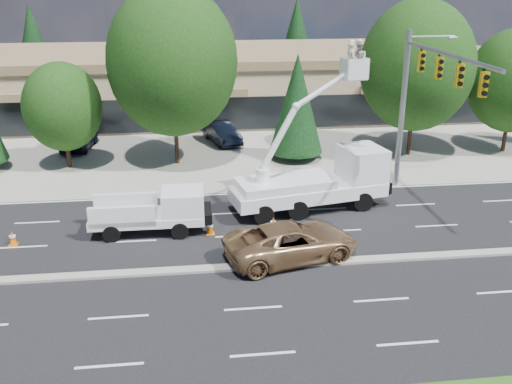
{
  "coord_description": "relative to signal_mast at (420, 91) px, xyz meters",
  "views": [
    {
      "loc": [
        -2.09,
        -21.59,
        11.83
      ],
      "look_at": [
        0.82,
        2.78,
        2.4
      ],
      "focal_mm": 40.0,
      "sensor_mm": 36.0,
      "label": 1
    }
  ],
  "objects": [
    {
      "name": "traffic_cone_a",
      "position": [
        -20.52,
        -3.52,
        -5.72
      ],
      "size": [
        0.4,
        0.4,
        0.7
      ],
      "color": "#E16307",
      "rests_on": "ground"
    },
    {
      "name": "signal_mast",
      "position": [
        0.0,
        0.0,
        0.0
      ],
      "size": [
        2.76,
        10.16,
        9.0
      ],
      "color": "gray",
      "rests_on": "ground"
    },
    {
      "name": "tree_back_d",
      "position": [
        11.97,
        34.96,
        -1.34
      ],
      "size": [
        4.46,
        4.46,
        8.79
      ],
      "color": "#332114",
      "rests_on": "ground"
    },
    {
      "name": "utility_pickup",
      "position": [
        -13.93,
        -2.85,
        -5.19
      ],
      "size": [
        5.48,
        2.22,
        2.09
      ],
      "rotation": [
        0.0,
        0.0,
        -0.01
      ],
      "color": "white",
      "rests_on": "ground"
    },
    {
      "name": "parked_car_west",
      "position": [
        -20.07,
        12.19,
        -5.27
      ],
      "size": [
        2.38,
        4.78,
        1.56
      ],
      "primitive_type": "imported",
      "rotation": [
        0.0,
        0.0,
        -0.12
      ],
      "color": "black",
      "rests_on": "ground"
    },
    {
      "name": "traffic_cone_b",
      "position": [
        -11.34,
        -3.43,
        -5.72
      ],
      "size": [
        0.4,
        0.4,
        0.7
      ],
      "color": "#E16307",
      "rests_on": "ground"
    },
    {
      "name": "tree_back_a",
      "position": [
        -28.03,
        34.96,
        -1.21
      ],
      "size": [
        4.58,
        4.58,
        9.04
      ],
      "color": "#332114",
      "rests_on": "ground"
    },
    {
      "name": "concrete_apron",
      "position": [
        -10.03,
        12.96,
        -6.05
      ],
      "size": [
        140.0,
        22.0,
        0.01
      ],
      "primitive_type": "cube",
      "color": "gray",
      "rests_on": "ground"
    },
    {
      "name": "parked_car_east",
      "position": [
        -9.76,
        12.54,
        -5.29
      ],
      "size": [
        2.92,
        4.89,
        1.52
      ],
      "primitive_type": "imported",
      "rotation": [
        0.0,
        0.0,
        0.3
      ],
      "color": "black",
      "rests_on": "ground"
    },
    {
      "name": "tree_front_c",
      "position": [
        -20.03,
        7.96,
        -2.08
      ],
      "size": [
        4.9,
        4.9,
        6.8
      ],
      "color": "#332114",
      "rests_on": "ground"
    },
    {
      "name": "minivan",
      "position": [
        -7.91,
        -6.42,
        -5.23
      ],
      "size": [
        6.4,
        4.05,
        1.64
      ],
      "primitive_type": "imported",
      "rotation": [
        0.0,
        0.0,
        1.81
      ],
      "color": "#A0764D",
      "rests_on": "ground"
    },
    {
      "name": "tree_front_f",
      "position": [
        2.97,
        7.96,
        0.06
      ],
      "size": [
        7.53,
        7.53,
        10.45
      ],
      "color": "#332114",
      "rests_on": "ground"
    },
    {
      "name": "tree_front_d",
      "position": [
        -13.03,
        7.96,
        0.62
      ],
      "size": [
        8.22,
        8.22,
        11.4
      ],
      "color": "#332114",
      "rests_on": "ground"
    },
    {
      "name": "tree_back_c",
      "position": [
        -0.03,
        34.96,
        -0.98
      ],
      "size": [
        4.8,
        4.8,
        9.47
      ],
      "color": "#332114",
      "rests_on": "ground"
    },
    {
      "name": "road_median",
      "position": [
        -10.03,
        -7.04,
        -6.0
      ],
      "size": [
        120.0,
        0.55,
        0.12
      ],
      "primitive_type": "cube",
      "color": "gray",
      "rests_on": "ground"
    },
    {
      "name": "strip_mall",
      "position": [
        -10.03,
        22.93,
        -3.23
      ],
      "size": [
        50.4,
        15.4,
        5.5
      ],
      "color": "tan",
      "rests_on": "ground"
    },
    {
      "name": "tree_front_e",
      "position": [
        -5.03,
        7.96,
        -2.26
      ],
      "size": [
        3.59,
        3.59,
        7.08
      ],
      "color": "#332114",
      "rests_on": "ground"
    },
    {
      "name": "tree_back_b",
      "position": [
        -14.03,
        34.96,
        0.41
      ],
      "size": [
        6.12,
        6.12,
        12.06
      ],
      "color": "#332114",
      "rests_on": "ground"
    },
    {
      "name": "traffic_cone_c",
      "position": [
        -8.25,
        -3.38,
        -5.72
      ],
      "size": [
        0.4,
        0.4,
        0.7
      ],
      "color": "#E16307",
      "rests_on": "ground"
    },
    {
      "name": "ground",
      "position": [
        -10.03,
        -7.04,
        -6.06
      ],
      "size": [
        140.0,
        140.0,
        0.0
      ],
      "primitive_type": "plane",
      "color": "black",
      "rests_on": "ground"
    },
    {
      "name": "bucket_truck",
      "position": [
        -5.29,
        -0.77,
        -4.19
      ],
      "size": [
        8.59,
        4.09,
        8.79
      ],
      "rotation": [
        0.0,
        0.0,
        0.2
      ],
      "color": "white",
      "rests_on": "ground"
    }
  ]
}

